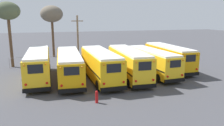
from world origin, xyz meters
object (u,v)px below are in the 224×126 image
(school_bus_3, at_px, (128,63))
(fire_hydrant, at_px, (97,97))
(school_bus_5, at_px, (168,57))
(utility_pole, at_px, (78,38))
(school_bus_0, at_px, (38,65))
(school_bus_4, at_px, (152,61))
(bare_tree_1, at_px, (8,12))
(school_bus_2, at_px, (100,64))
(bare_tree_0, at_px, (52,15))
(school_bus_1, at_px, (69,65))

(school_bus_3, height_order, fire_hydrant, school_bus_3)
(school_bus_5, height_order, utility_pole, utility_pole)
(school_bus_0, distance_m, utility_pole, 11.25)
(school_bus_4, bearing_deg, utility_pole, 124.36)
(school_bus_4, bearing_deg, school_bus_3, -167.91)
(school_bus_4, relative_size, bare_tree_1, 1.10)
(school_bus_2, height_order, school_bus_3, school_bus_3)
(school_bus_3, height_order, bare_tree_0, bare_tree_0)
(school_bus_1, relative_size, school_bus_2, 1.09)
(school_bus_3, distance_m, bare_tree_0, 18.91)
(utility_pole, height_order, bare_tree_0, bare_tree_0)
(school_bus_2, distance_m, fire_hydrant, 6.74)
(school_bus_0, xyz_separation_m, school_bus_2, (6.50, -1.79, 0.01))
(bare_tree_1, xyz_separation_m, fire_hydrant, (8.38, -16.09, -6.93))
(school_bus_4, distance_m, bare_tree_0, 19.92)
(school_bus_1, xyz_separation_m, school_bus_4, (9.75, -0.43, -0.03))
(bare_tree_1, bearing_deg, bare_tree_0, 48.50)
(bare_tree_1, height_order, fire_hydrant, bare_tree_1)
(school_bus_0, bearing_deg, utility_pole, 59.20)
(school_bus_1, distance_m, utility_pole, 10.77)
(bare_tree_0, relative_size, fire_hydrant, 8.45)
(bare_tree_0, distance_m, bare_tree_1, 8.74)
(bare_tree_0, distance_m, fire_hydrant, 23.75)
(utility_pole, bearing_deg, school_bus_4, -55.64)
(utility_pole, height_order, fire_hydrant, utility_pole)
(school_bus_5, relative_size, fire_hydrant, 9.23)
(bare_tree_1, bearing_deg, school_bus_1, -51.35)
(school_bus_4, xyz_separation_m, fire_hydrant, (-8.34, -6.95, -1.11))
(school_bus_2, distance_m, utility_pole, 11.50)
(school_bus_4, distance_m, bare_tree_1, 19.93)
(bare_tree_0, bearing_deg, school_bus_0, -98.15)
(school_bus_1, bearing_deg, utility_pole, 76.77)
(school_bus_2, relative_size, bare_tree_0, 1.15)
(school_bus_5, distance_m, bare_tree_1, 22.10)
(school_bus_3, bearing_deg, school_bus_0, 168.93)
(school_bus_0, distance_m, school_bus_1, 3.34)
(bare_tree_1, relative_size, fire_hydrant, 8.54)
(school_bus_2, height_order, bare_tree_1, bare_tree_1)
(school_bus_0, relative_size, school_bus_3, 1.03)
(school_bus_3, xyz_separation_m, school_bus_4, (3.25, 0.70, -0.12))
(bare_tree_1, distance_m, fire_hydrant, 19.42)
(school_bus_5, distance_m, bare_tree_0, 20.72)
(school_bus_2, height_order, school_bus_5, school_bus_2)
(utility_pole, bearing_deg, school_bus_0, -120.80)
(school_bus_1, xyz_separation_m, utility_pole, (2.42, 10.30, 2.03))
(school_bus_0, height_order, bare_tree_0, bare_tree_0)
(school_bus_2, relative_size, bare_tree_1, 1.13)
(school_bus_1, xyz_separation_m, school_bus_3, (6.50, -1.12, 0.09))
(bare_tree_1, bearing_deg, school_bus_0, -64.87)
(school_bus_4, height_order, fire_hydrant, school_bus_4)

